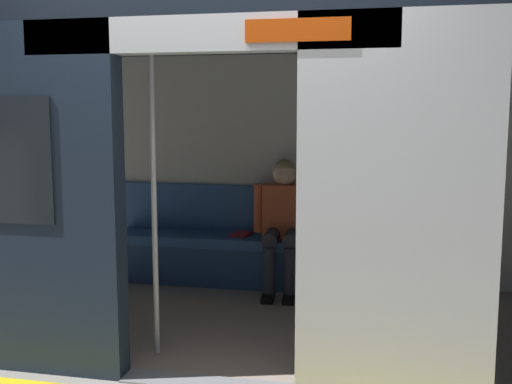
% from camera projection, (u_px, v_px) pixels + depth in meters
% --- Properties ---
extents(ground_plane, '(60.00, 60.00, 0.00)m').
position_uv_depth(ground_plane, '(208.00, 384.00, 3.67)').
color(ground_plane, gray).
extents(train_car, '(6.40, 2.58, 2.27)m').
position_uv_depth(train_car, '(239.00, 129.00, 4.59)').
color(train_car, silver).
rests_on(train_car, ground_plane).
extents(bench_seat, '(3.05, 0.44, 0.46)m').
position_uv_depth(bench_seat, '(272.00, 250.00, 5.63)').
color(bench_seat, '#38609E').
rests_on(bench_seat, ground_plane).
extents(person_seated, '(0.55, 0.69, 1.19)m').
position_uv_depth(person_seated, '(283.00, 216.00, 5.51)').
color(person_seated, '#CC5933').
rests_on(person_seated, ground_plane).
extents(handbag, '(0.26, 0.15, 0.17)m').
position_uv_depth(handbag, '(332.00, 231.00, 5.54)').
color(handbag, brown).
rests_on(handbag, bench_seat).
extents(book, '(0.18, 0.24, 0.03)m').
position_uv_depth(book, '(242.00, 234.00, 5.74)').
color(book, '#B22D2D').
rests_on(book, bench_seat).
extents(grab_pole_door, '(0.04, 0.04, 2.13)m').
position_uv_depth(grab_pole_door, '(154.00, 198.00, 4.00)').
color(grab_pole_door, silver).
rests_on(grab_pole_door, ground_plane).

